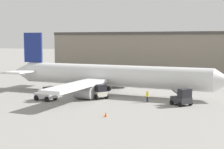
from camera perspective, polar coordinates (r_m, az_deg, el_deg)
The scene contains 8 objects.
ground_plane at distance 56.39m, azimuth 0.00°, elevation -3.19°, with size 400.00×400.00×0.00m, color gray.
terminal_building at distance 90.65m, azimuth 12.70°, elevation 3.54°, with size 69.51×18.23×10.65m.
airplane at distance 56.36m, azimuth -0.85°, elevation -0.20°, with size 39.00×31.95×10.05m.
ground_crew_worker at distance 48.91m, azimuth 5.92°, elevation -3.58°, with size 0.37×0.37×1.68m.
baggage_tug at distance 50.97m, azimuth -10.76°, elevation -3.19°, with size 3.22×2.47×2.07m.
belt_loader_truck at distance 47.37m, azimuth 11.59°, elevation -3.78°, with size 3.13×3.10×2.32m.
pushback_tug at distance 51.52m, azimuth -2.20°, elevation -2.92°, with size 3.30×3.10×2.22m.
safety_cone_near at distance 39.95m, azimuth -1.03°, elevation -6.64°, with size 0.36×0.36×0.55m.
Camera 1 is at (21.23, -51.45, 9.04)m, focal length 55.00 mm.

